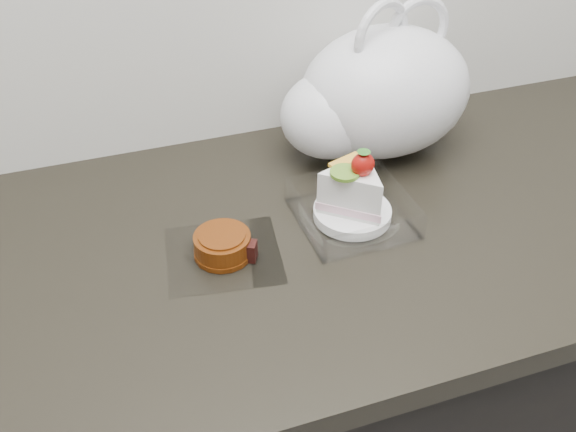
# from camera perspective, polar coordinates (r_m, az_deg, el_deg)

# --- Properties ---
(counter) EXTENTS (2.04, 0.64, 0.90)m
(counter) POSITION_cam_1_polar(r_m,az_deg,el_deg) (1.31, 0.86, -16.63)
(counter) COLOR black
(counter) RESTS_ON ground
(cake_tray) EXTENTS (0.17, 0.17, 0.13)m
(cake_tray) POSITION_cam_1_polar(r_m,az_deg,el_deg) (0.99, 5.81, 1.30)
(cake_tray) COLOR white
(cake_tray) RESTS_ON counter
(mooncake_wrap) EXTENTS (0.18, 0.18, 0.04)m
(mooncake_wrap) POSITION_cam_1_polar(r_m,az_deg,el_deg) (0.93, -5.74, -2.76)
(mooncake_wrap) COLOR white
(mooncake_wrap) RESTS_ON counter
(plastic_bag) EXTENTS (0.38, 0.30, 0.28)m
(plastic_bag) POSITION_cam_1_polar(r_m,az_deg,el_deg) (1.12, 7.71, 10.58)
(plastic_bag) COLOR white
(plastic_bag) RESTS_ON counter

